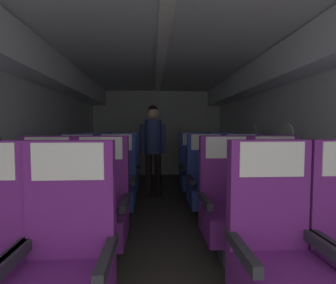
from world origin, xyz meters
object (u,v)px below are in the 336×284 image
(seat_a_left_aisle, at_px, (64,268))
(seat_d_left_aisle, at_px, (124,173))
(seat_b_right_aisle, at_px, (278,206))
(seat_d_right_window, at_px, (195,172))
(seat_a_right_window, at_px, (278,259))
(flight_attendant, at_px, (153,141))
(seat_d_left_window, at_px, (95,173))
(seat_c_right_window, at_px, (207,185))
(seat_c_left_window, at_px, (76,187))
(seat_b_right_window, at_px, (228,207))
(seat_d_right_aisle, at_px, (223,172))
(seat_c_left_aisle, at_px, (116,186))
(seat_c_right_aisle, at_px, (243,184))
(seat_b_left_window, at_px, (44,211))
(seat_b_left_aisle, at_px, (100,210))

(seat_a_left_aisle, bearing_deg, seat_d_left_aisle, 90.24)
(seat_b_right_aisle, height_order, seat_d_right_window, same)
(seat_d_left_aisle, bearing_deg, seat_a_right_window, -66.18)
(flight_attendant, bearing_deg, seat_b_right_aisle, 122.80)
(seat_b_right_aisle, distance_m, seat_d_left_window, 2.69)
(seat_a_right_window, relative_size, seat_c_right_window, 1.00)
(seat_c_left_window, distance_m, seat_d_right_window, 1.84)
(seat_b_right_window, height_order, seat_d_left_aisle, same)
(seat_c_left_window, bearing_deg, seat_d_right_aisle, 22.51)
(seat_c_left_aisle, bearing_deg, seat_c_left_window, -177.71)
(seat_a_left_aisle, distance_m, seat_c_right_aisle, 2.36)
(seat_b_left_window, xyz_separation_m, seat_c_left_window, (-0.01, 0.86, 0.00))
(seat_c_right_aisle, bearing_deg, seat_a_left_aisle, -132.55)
(seat_c_left_aisle, relative_size, seat_d_right_aisle, 1.00)
(seat_a_right_window, xyz_separation_m, flight_attendant, (-0.67, 2.89, 0.50))
(seat_b_left_aisle, height_order, seat_c_left_window, same)
(seat_b_left_aisle, distance_m, seat_c_left_window, 0.99)
(seat_c_right_window, bearing_deg, seat_c_right_aisle, -0.26)
(seat_c_left_aisle, height_order, seat_c_right_window, same)
(seat_c_left_window, relative_size, seat_d_right_window, 1.00)
(seat_b_left_aisle, xyz_separation_m, seat_b_right_window, (1.13, 0.01, 0.00))
(seat_b_left_window, xyz_separation_m, seat_d_right_aisle, (2.07, 1.72, 0.00))
(seat_c_right_window, bearing_deg, seat_d_left_window, 151.69)
(seat_b_left_aisle, height_order, seat_d_right_aisle, same)
(seat_a_right_window, height_order, flight_attendant, flight_attendant)
(seat_c_left_aisle, relative_size, seat_d_right_window, 1.00)
(seat_d_left_aisle, bearing_deg, seat_b_right_aisle, -46.81)
(seat_c_right_window, distance_m, seat_d_left_window, 1.82)
(seat_d_left_window, bearing_deg, seat_b_right_aisle, -39.76)
(seat_b_left_window, height_order, flight_attendant, flight_attendant)
(seat_b_left_aisle, height_order, seat_b_right_aisle, same)
(seat_a_left_aisle, bearing_deg, seat_a_right_window, 0.94)
(seat_b_right_aisle, distance_m, seat_d_left_aisle, 2.35)
(seat_a_right_window, distance_m, seat_b_left_window, 1.81)
(seat_d_left_aisle, bearing_deg, seat_b_left_aisle, -89.98)
(seat_b_left_aisle, height_order, flight_attendant, flight_attendant)
(seat_b_left_window, distance_m, seat_c_right_window, 1.83)
(seat_b_right_window, distance_m, seat_c_left_window, 1.82)
(seat_a_right_window, height_order, seat_d_right_aisle, same)
(seat_d_left_window, bearing_deg, seat_d_right_aisle, -0.39)
(seat_b_left_aisle, distance_m, seat_d_left_aisle, 1.73)
(seat_a_left_aisle, bearing_deg, seat_d_right_window, 66.60)
(seat_c_right_window, relative_size, seat_d_right_window, 1.00)
(seat_d_right_aisle, bearing_deg, seat_c_right_aisle, -89.83)
(seat_b_left_aisle, relative_size, seat_c_right_aisle, 1.00)
(seat_b_right_aisle, distance_m, seat_c_right_window, 0.98)
(seat_a_right_window, height_order, seat_b_left_aisle, same)
(seat_b_right_aisle, relative_size, seat_c_right_window, 1.00)
(seat_d_left_window, height_order, seat_d_right_window, same)
(seat_a_left_aisle, height_order, seat_a_right_window, same)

